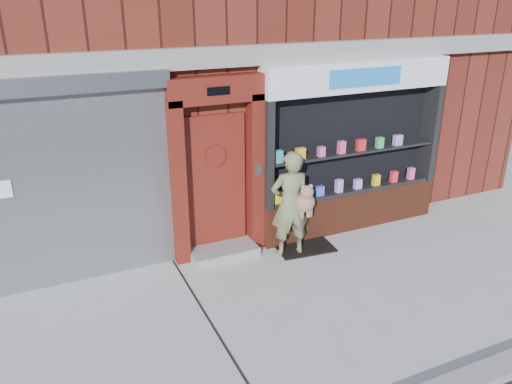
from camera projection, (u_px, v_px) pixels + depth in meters
ground at (316, 298)px, 7.04m from camera, size 80.00×80.00×0.00m
shutter_bay at (62, 172)px, 6.88m from camera, size 3.10×0.30×3.04m
red_door_bay at (217, 169)px, 7.79m from camera, size 1.52×0.58×2.90m
pharmacy_bay at (352, 155)px, 8.74m from camera, size 3.50×0.41×3.00m
woman at (291, 204)px, 7.95m from camera, size 0.73×0.51×1.76m
doormat at (304, 247)px, 8.46m from camera, size 1.01×0.75×0.02m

